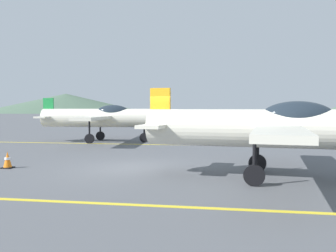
{
  "coord_description": "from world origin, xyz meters",
  "views": [
    {
      "loc": [
        3.0,
        -12.27,
        2.11
      ],
      "look_at": [
        0.0,
        6.0,
        1.2
      ],
      "focal_mm": 38.4,
      "sensor_mm": 36.0,
      "label": 1
    }
  ],
  "objects": [
    {
      "name": "hill_left",
      "position": [
        -75.61,
        155.01,
        4.67
      ],
      "size": [
        80.51,
        80.51,
        9.34
      ],
      "primitive_type": "cone",
      "color": "#4C6651",
      "rests_on": "ground_plane"
    },
    {
      "name": "traffic_cone_front",
      "position": [
        -4.64,
        -0.76,
        0.29
      ],
      "size": [
        0.36,
        0.36,
        0.59
      ],
      "color": "black",
      "rests_on": "ground_plane"
    },
    {
      "name": "apron_line_far",
      "position": [
        0.0,
        8.11,
        0.01
      ],
      "size": [
        80.0,
        0.16,
        0.01
      ],
      "primitive_type": "cube",
      "color": "yellow",
      "rests_on": "ground_plane"
    },
    {
      "name": "apron_line_near",
      "position": [
        0.0,
        -4.75,
        0.01
      ],
      "size": [
        80.0,
        0.16,
        0.01
      ],
      "primitive_type": "cube",
      "color": "yellow",
      "rests_on": "ground_plane"
    },
    {
      "name": "airplane_mid",
      "position": [
        -4.67,
        9.28,
        1.56
      ],
      "size": [
        8.03,
        9.24,
        2.77
      ],
      "color": "silver",
      "rests_on": "ground_plane"
    },
    {
      "name": "ground_plane",
      "position": [
        0.0,
        0.0,
        0.0
      ],
      "size": [
        400.0,
        400.0,
        0.0
      ],
      "primitive_type": "plane",
      "color": "#54565B"
    },
    {
      "name": "airplane_near",
      "position": [
        4.39,
        -1.28,
        1.56
      ],
      "size": [
        8.06,
        9.25,
        2.77
      ],
      "color": "silver",
      "rests_on": "ground_plane"
    }
  ]
}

